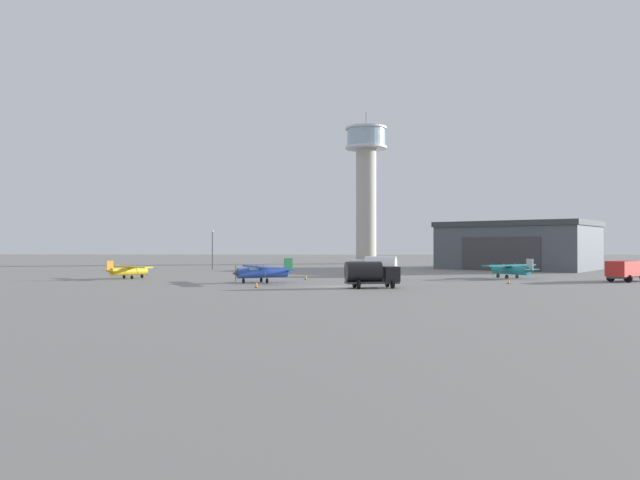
% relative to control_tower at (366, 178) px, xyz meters
% --- Properties ---
extents(ground_plane, '(400.00, 400.00, 0.00)m').
position_rel_control_tower_xyz_m(ground_plane, '(-7.13, -79.83, -21.32)').
color(ground_plane, gray).
extents(control_tower, '(10.35, 10.35, 38.11)m').
position_rel_control_tower_xyz_m(control_tower, '(0.00, 0.00, 0.00)').
color(control_tower, '#B2AD9E').
rests_on(control_tower, ground_plane).
extents(hangar, '(33.67, 32.00, 9.20)m').
position_rel_control_tower_xyz_m(hangar, '(28.14, -31.34, -16.70)').
color(hangar, '#4C5159').
rests_on(hangar, ground_plane).
extents(airplane_blue, '(7.97, 9.99, 3.08)m').
position_rel_control_tower_xyz_m(airplane_blue, '(-16.38, -73.16, -19.88)').
color(airplane_blue, '#2847A8').
rests_on(airplane_blue, ground_plane).
extents(airplane_yellow, '(7.78, 6.85, 2.61)m').
position_rel_control_tower_xyz_m(airplane_yellow, '(-36.38, -65.45, -20.10)').
color(airplane_yellow, gold).
rests_on(airplane_yellow, ground_plane).
extents(airplane_teal, '(8.88, 7.38, 2.87)m').
position_rel_control_tower_xyz_m(airplane_teal, '(17.58, -63.07, -19.98)').
color(airplane_teal, teal).
rests_on(airplane_teal, ground_plane).
extents(truck_box_red, '(6.88, 6.41, 2.71)m').
position_rel_control_tower_xyz_m(truck_box_red, '(30.59, -69.29, -19.77)').
color(truck_box_red, '#38383D').
rests_on(truck_box_red, ground_plane).
extents(truck_fuel_tanker_white, '(7.24, 4.31, 3.04)m').
position_rel_control_tower_xyz_m(truck_fuel_tanker_white, '(-1.42, -57.87, -19.64)').
color(truck_fuel_tanker_white, '#38383D').
rests_on(truck_fuel_tanker_white, ground_plane).
extents(truck_fuel_tanker_black, '(6.23, 3.85, 2.97)m').
position_rel_control_tower_xyz_m(truck_fuel_tanker_black, '(-3.32, -81.45, -19.69)').
color(truck_fuel_tanker_black, '#38383D').
rests_on(truck_fuel_tanker_black, ground_plane).
extents(light_post_west, '(0.44, 0.44, 7.59)m').
position_rel_control_tower_xyz_m(light_post_west, '(-31.08, -35.29, -16.72)').
color(light_post_west, '#38383D').
rests_on(light_post_west, ground_plane).
extents(traffic_cone_near_left, '(0.36, 0.36, 0.72)m').
position_rel_control_tower_xyz_m(traffic_cone_near_left, '(-16.09, -81.39, -20.96)').
color(traffic_cone_near_left, black).
rests_on(traffic_cone_near_left, ground_plane).
extents(traffic_cone_near_right, '(0.36, 0.36, 0.60)m').
position_rel_control_tower_xyz_m(traffic_cone_near_right, '(14.13, -73.69, -21.03)').
color(traffic_cone_near_right, black).
rests_on(traffic_cone_near_right, ground_plane).
extents(traffic_cone_mid_apron, '(0.36, 0.36, 0.64)m').
position_rel_control_tower_xyz_m(traffic_cone_mid_apron, '(-11.38, -66.44, -21.00)').
color(traffic_cone_mid_apron, black).
rests_on(traffic_cone_mid_apron, ground_plane).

